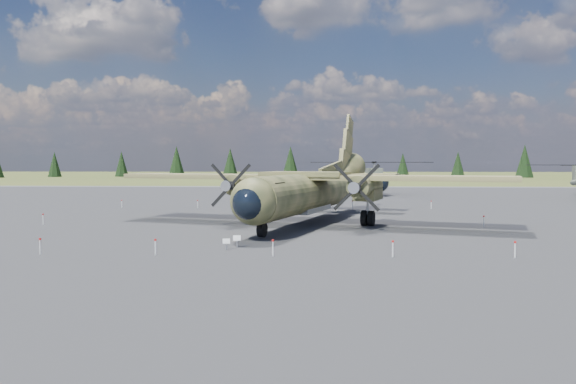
{
  "coord_description": "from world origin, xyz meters",
  "views": [
    {
      "loc": [
        4.06,
        -41.5,
        4.72
      ],
      "look_at": [
        2.04,
        2.0,
        2.44
      ],
      "focal_mm": 35.0,
      "sensor_mm": 36.0,
      "label": 1
    }
  ],
  "objects": [
    {
      "name": "treeline",
      "position": [
        -2.57,
        -0.24,
        4.73
      ],
      "size": [
        325.89,
        323.84,
        10.96
      ],
      "color": "black",
      "rests_on": "ground"
    },
    {
      "name": "transport_plane",
      "position": [
        3.74,
        2.39,
        2.9
      ],
      "size": [
        30.14,
        26.88,
        10.08
      ],
      "rotation": [
        0.0,
        0.0,
        -0.3
      ],
      "color": "#3A3F22",
      "rests_on": "ground"
    },
    {
      "name": "helicopter_near",
      "position": [
        12.73,
        41.21,
        3.48
      ],
      "size": [
        22.08,
        24.1,
        4.91
      ],
      "rotation": [
        0.0,
        0.0,
        0.16
      ],
      "color": "#65685A",
      "rests_on": "ground"
    },
    {
      "name": "barrier_fence",
      "position": [
        -0.46,
        -0.08,
        0.51
      ],
      "size": [
        33.12,
        29.62,
        0.85
      ],
      "color": "silver",
      "rests_on": "ground"
    },
    {
      "name": "info_placard_left",
      "position": [
        -0.22,
        -10.63,
        0.45
      ],
      "size": [
        0.45,
        0.24,
        0.67
      ],
      "rotation": [
        0.0,
        0.0,
        0.15
      ],
      "color": "gray",
      "rests_on": "ground"
    },
    {
      "name": "apron",
      "position": [
        0.0,
        10.0,
        0.0
      ],
      "size": [
        120.0,
        120.0,
        0.04
      ],
      "primitive_type": "cube",
      "color": "#57575C",
      "rests_on": "ground"
    },
    {
      "name": "info_placard_right",
      "position": [
        -0.66,
        -11.6,
        0.41
      ],
      "size": [
        0.42,
        0.26,
        0.62
      ],
      "rotation": [
        0.0,
        0.0,
        0.24
      ],
      "color": "gray",
      "rests_on": "ground"
    },
    {
      "name": "ground",
      "position": [
        0.0,
        0.0,
        0.0
      ],
      "size": [
        500.0,
        500.0,
        0.0
      ],
      "primitive_type": "plane",
      "color": "#4F5224",
      "rests_on": "ground"
    }
  ]
}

